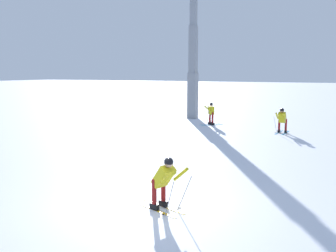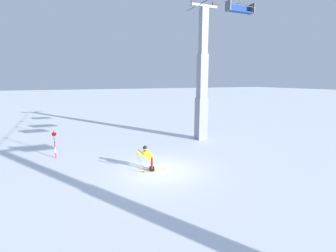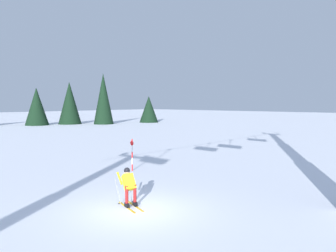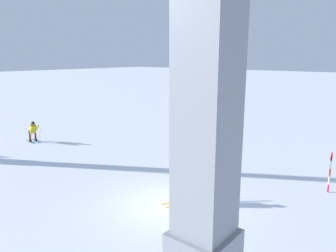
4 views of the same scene
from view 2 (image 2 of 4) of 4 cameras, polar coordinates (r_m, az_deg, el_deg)
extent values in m
plane|color=white|center=(14.58, -1.76, -10.25)|extent=(260.00, 260.00, 0.00)
cube|color=yellow|center=(14.40, -3.77, -10.53)|extent=(0.61, 1.56, 0.01)
cube|color=black|center=(14.37, -3.77, -10.21)|extent=(0.19, 0.30, 0.16)
cylinder|color=maroon|center=(14.22, -3.79, -8.59)|extent=(0.13, 0.13, 0.70)
cube|color=yellow|center=(14.73, -3.79, -10.03)|extent=(0.61, 1.56, 0.01)
cube|color=black|center=(14.70, -3.79, -9.72)|extent=(0.19, 0.30, 0.16)
cylinder|color=maroon|center=(14.55, -3.82, -8.14)|extent=(0.13, 0.13, 0.70)
cube|color=gold|center=(14.25, -4.60, -6.73)|extent=(0.59, 0.70, 0.67)
sphere|color=tan|center=(14.14, -5.40, -5.22)|extent=(0.23, 0.23, 0.23)
sphere|color=black|center=(14.13, -5.41, -5.08)|extent=(0.25, 0.25, 0.25)
cylinder|color=gold|center=(14.01, -6.33, -6.67)|extent=(0.25, 0.52, 0.45)
cylinder|color=gray|center=(14.16, -6.49, -9.07)|extent=(0.06, 0.51, 1.20)
cylinder|color=black|center=(14.25, -5.75, -10.60)|extent=(0.07, 0.07, 0.01)
cylinder|color=gold|center=(14.45, -6.28, -6.13)|extent=(0.25, 0.52, 0.45)
cylinder|color=gray|center=(14.68, -6.43, -8.34)|extent=(0.29, 0.44, 1.20)
cylinder|color=black|center=(14.85, -5.71, -9.70)|extent=(0.07, 0.07, 0.01)
cube|color=gray|center=(21.71, 7.76, 1.68)|extent=(0.87, 0.87, 3.68)
cube|color=gray|center=(21.45, 8.01, 11.43)|extent=(0.73, 0.73, 3.68)
cube|color=gray|center=(21.81, 8.28, 21.14)|extent=(0.59, 0.59, 3.68)
cube|color=gray|center=(22.24, 8.43, 26.03)|extent=(0.28, 2.37, 0.18)
cylinder|color=black|center=(22.83, 10.84, 26.20)|extent=(0.10, 0.44, 0.44)
cylinder|color=black|center=(21.82, 5.93, 27.07)|extent=(0.10, 0.44, 0.44)
cube|color=navy|center=(18.30, 16.46, 24.24)|extent=(0.45, 1.95, 0.06)
cube|color=navy|center=(18.52, 16.09, 24.97)|extent=(0.06, 1.95, 0.55)
cylinder|color=#4C4F54|center=(18.15, 17.20, 25.30)|extent=(0.04, 1.85, 0.04)
cube|color=#4C4F54|center=(18.98, 18.99, 24.45)|extent=(0.57, 0.05, 0.63)
cube|color=#4C4F54|center=(17.79, 13.85, 25.68)|extent=(0.57, 0.05, 0.63)
cylinder|color=red|center=(18.25, -24.75, -6.28)|extent=(0.07, 0.07, 0.38)
cylinder|color=white|center=(18.15, -24.85, -5.11)|extent=(0.07, 0.07, 0.38)
cylinder|color=red|center=(18.05, -24.94, -3.94)|extent=(0.07, 0.07, 0.38)
cylinder|color=white|center=(17.96, -25.04, -2.75)|extent=(0.07, 0.07, 0.38)
cylinder|color=red|center=(17.88, -25.14, -1.55)|extent=(0.07, 0.07, 0.38)
cylinder|color=red|center=(17.88, -25.12, -1.74)|extent=(0.02, 0.28, 0.28)
camera|label=1|loc=(21.35, -23.33, 5.88)|focal=38.69mm
camera|label=3|loc=(14.97, 50.06, 2.75)|focal=35.71mm
camera|label=4|loc=(25.35, 12.41, 12.69)|focal=34.08mm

